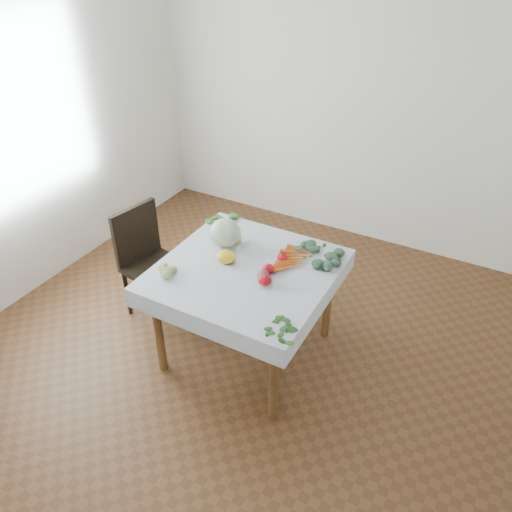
{
  "coord_description": "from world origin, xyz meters",
  "views": [
    {
      "loc": [
        1.35,
        -2.33,
        2.68
      ],
      "look_at": [
        0.03,
        0.08,
        0.82
      ],
      "focal_mm": 35.0,
      "sensor_mm": 36.0,
      "label": 1
    }
  ],
  "objects_px": {
    "chair": "(147,255)",
    "carrot_bunch": "(293,258)",
    "heirloom_back": "(232,236)",
    "table": "(246,281)",
    "cabbage": "(225,233)"
  },
  "relations": [
    {
      "from": "cabbage",
      "to": "carrot_bunch",
      "type": "xyz_separation_m",
      "value": [
        0.51,
        0.05,
        -0.08
      ]
    },
    {
      "from": "table",
      "to": "cabbage",
      "type": "distance_m",
      "value": 0.39
    },
    {
      "from": "table",
      "to": "cabbage",
      "type": "xyz_separation_m",
      "value": [
        -0.27,
        0.18,
        0.2
      ]
    },
    {
      "from": "heirloom_back",
      "to": "carrot_bunch",
      "type": "relative_size",
      "value": 0.32
    },
    {
      "from": "cabbage",
      "to": "carrot_bunch",
      "type": "height_order",
      "value": "cabbage"
    },
    {
      "from": "chair",
      "to": "heirloom_back",
      "type": "xyz_separation_m",
      "value": [
        0.68,
        0.17,
        0.29
      ]
    },
    {
      "from": "table",
      "to": "heirloom_back",
      "type": "xyz_separation_m",
      "value": [
        -0.25,
        0.24,
        0.15
      ]
    },
    {
      "from": "cabbage",
      "to": "heirloom_back",
      "type": "relative_size",
      "value": 1.62
    },
    {
      "from": "chair",
      "to": "carrot_bunch",
      "type": "height_order",
      "value": "chair"
    },
    {
      "from": "table",
      "to": "heirloom_back",
      "type": "height_order",
      "value": "heirloom_back"
    },
    {
      "from": "chair",
      "to": "cabbage",
      "type": "relative_size",
      "value": 4.11
    },
    {
      "from": "carrot_bunch",
      "to": "table",
      "type": "bearing_deg",
      "value": -135.29
    },
    {
      "from": "carrot_bunch",
      "to": "heirloom_back",
      "type": "bearing_deg",
      "value": 179.31
    },
    {
      "from": "table",
      "to": "carrot_bunch",
      "type": "height_order",
      "value": "carrot_bunch"
    },
    {
      "from": "chair",
      "to": "carrot_bunch",
      "type": "relative_size",
      "value": 2.16
    }
  ]
}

